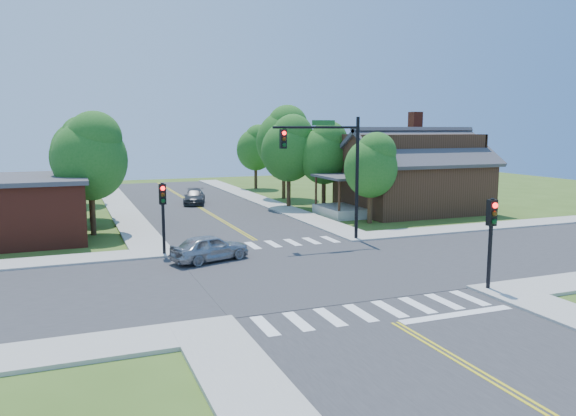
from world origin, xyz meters
name	(u,v)px	position (x,y,z in m)	size (l,w,h in m)	color
ground	(307,271)	(0.00, 0.00, 0.00)	(100.00, 100.00, 0.00)	#3B571B
road_ns	(307,271)	(0.00, 0.00, 0.02)	(10.00, 90.00, 0.04)	#2D2D30
road_ew	(307,271)	(0.00, 0.00, 0.03)	(90.00, 10.00, 0.04)	#2D2D30
intersection_patch	(307,271)	(0.00, 0.00, 0.00)	(10.20, 10.20, 0.06)	#2D2D30
sidewalk_ne	(406,207)	(15.82, 15.82, 0.07)	(40.00, 40.00, 0.14)	#9E9B93
crosswalk_north	(263,245)	(0.00, 6.20, 0.05)	(8.85, 2.00, 0.01)	white
crosswalk_south	(375,311)	(0.00, -6.20, 0.05)	(8.85, 2.00, 0.01)	white
centerline	(307,270)	(0.00, 0.00, 0.05)	(0.30, 90.00, 0.01)	gold
stop_bar	(457,316)	(2.50, -7.60, 0.00)	(4.60, 0.45, 0.09)	white
signal_mast_ne	(331,158)	(3.91, 5.59, 4.85)	(5.30, 0.42, 7.20)	black
signal_pole_se	(491,227)	(5.60, -5.62, 2.66)	(0.34, 0.42, 3.80)	black
signal_pole_nw	(163,205)	(-5.60, 5.58, 2.66)	(0.34, 0.42, 3.80)	black
house_ne	(411,169)	(15.11, 14.23, 3.33)	(13.05, 8.80, 7.11)	#352012
tree_e_a	(372,164)	(9.40, 10.45, 4.12)	(3.70, 3.52, 6.30)	#382314
tree_e_b	(325,152)	(9.40, 17.97, 4.67)	(4.19, 3.98, 7.13)	#382314
tree_e_c	(285,137)	(8.81, 25.49, 5.68)	(5.10, 4.84, 8.67)	#382314
tree_e_d	(256,147)	(9.05, 34.56, 4.54)	(4.08, 3.88, 6.94)	#382314
tree_w_a	(91,154)	(-8.65, 12.99, 4.98)	(4.47, 4.25, 7.60)	#382314
tree_w_b	(82,153)	(-8.98, 19.57, 4.82)	(4.33, 4.11, 7.36)	#382314
tree_w_c	(79,147)	(-9.03, 27.90, 4.95)	(4.45, 4.22, 7.56)	#382314
tree_w_d	(79,145)	(-8.85, 36.53, 4.83)	(4.34, 4.12, 7.37)	#382314
tree_house	(290,147)	(6.98, 19.63, 5.03)	(4.52, 4.29, 7.69)	#382314
tree_bldg	(91,164)	(-8.52, 18.01, 4.06)	(3.65, 3.46, 6.20)	#382314
car_silver	(210,248)	(-3.70, 3.50, 0.67)	(4.24, 2.69, 1.34)	#9EA0A4
car_dgrey	(194,197)	(0.05, 24.50, 0.62)	(2.77, 4.54, 1.23)	#2D2F32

